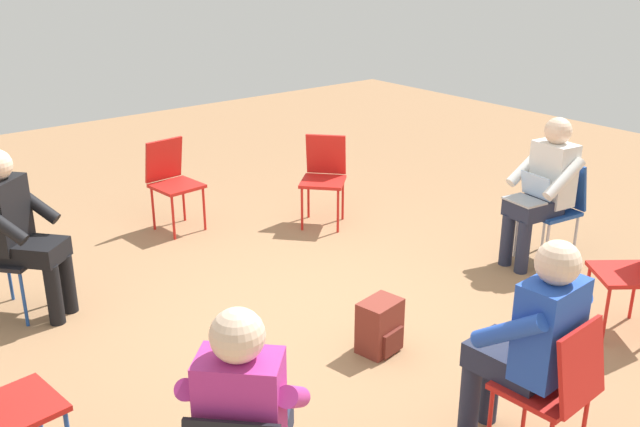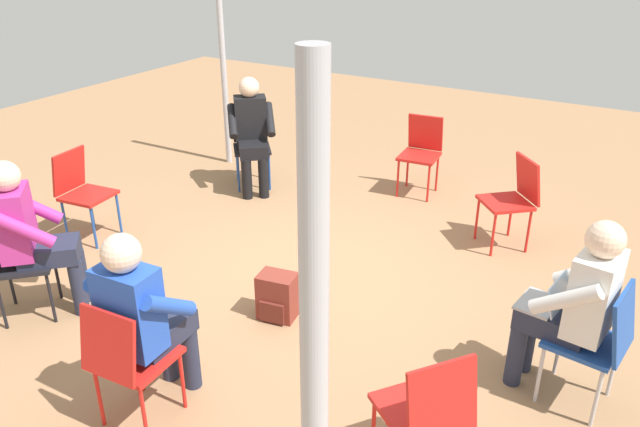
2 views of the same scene
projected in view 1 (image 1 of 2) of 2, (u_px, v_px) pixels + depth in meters
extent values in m
plane|color=#99704C|center=(315.00, 322.00, 5.11)|extent=(14.00, 14.00, 0.00)
cube|color=red|center=(625.00, 274.00, 4.84)|extent=(0.56, 0.56, 0.03)
cylinder|color=red|center=(606.00, 316.00, 4.75)|extent=(0.02, 0.02, 0.42)
cylinder|color=red|center=(586.00, 293.00, 5.07)|extent=(0.02, 0.02, 0.42)
cylinder|color=red|center=(634.00, 292.00, 5.08)|extent=(0.02, 0.02, 0.42)
cube|color=#1E4799|center=(548.00, 212.00, 5.97)|extent=(0.45, 0.45, 0.03)
cylinder|color=#B7B7BC|center=(547.00, 247.00, 5.83)|extent=(0.02, 0.02, 0.42)
cylinder|color=#B7B7BC|center=(516.00, 234.00, 6.10)|extent=(0.02, 0.02, 0.42)
cylinder|color=#B7B7BC|center=(575.00, 239.00, 5.99)|extent=(0.02, 0.02, 0.42)
cylinder|color=#B7B7BC|center=(544.00, 226.00, 6.27)|extent=(0.02, 0.02, 0.42)
cube|color=#1E4799|center=(567.00, 184.00, 5.98)|extent=(0.14, 0.39, 0.40)
cube|color=red|center=(14.00, 408.00, 3.44)|extent=(0.44, 0.44, 0.03)
cylinder|color=#1E4799|center=(39.00, 416.00, 3.74)|extent=(0.02, 0.02, 0.42)
cube|color=black|center=(11.00, 258.00, 5.08)|extent=(0.56, 0.56, 0.03)
cylinder|color=#1E4799|center=(50.00, 278.00, 5.29)|extent=(0.02, 0.02, 0.42)
cylinder|color=#1E4799|center=(24.00, 299.00, 4.98)|extent=(0.02, 0.02, 0.42)
cylinder|color=#1E4799|center=(9.00, 274.00, 5.35)|extent=(0.02, 0.02, 0.42)
cube|color=red|center=(323.00, 182.00, 6.72)|extent=(0.56, 0.56, 0.03)
cylinder|color=red|center=(338.00, 211.00, 6.62)|extent=(0.02, 0.02, 0.42)
cylinder|color=red|center=(302.00, 209.00, 6.67)|extent=(0.02, 0.02, 0.42)
cylinder|color=red|center=(343.00, 199.00, 6.93)|extent=(0.02, 0.02, 0.42)
cylinder|color=red|center=(308.00, 197.00, 6.98)|extent=(0.02, 0.02, 0.42)
cube|color=red|center=(326.00, 154.00, 6.82)|extent=(0.32, 0.34, 0.40)
cube|color=red|center=(177.00, 186.00, 6.60)|extent=(0.44, 0.44, 0.03)
cylinder|color=red|center=(204.00, 209.00, 6.68)|extent=(0.02, 0.02, 0.42)
cylinder|color=red|center=(173.00, 218.00, 6.45)|extent=(0.02, 0.02, 0.42)
cylinder|color=red|center=(184.00, 200.00, 6.90)|extent=(0.02, 0.02, 0.42)
cylinder|color=red|center=(153.00, 209.00, 6.68)|extent=(0.02, 0.02, 0.42)
cube|color=red|center=(164.00, 160.00, 6.65)|extent=(0.39, 0.13, 0.40)
cube|color=red|center=(541.00, 388.00, 3.60)|extent=(0.42, 0.42, 0.03)
cylinder|color=red|center=(490.00, 423.00, 3.69)|extent=(0.02, 0.02, 0.42)
cylinder|color=red|center=(526.00, 397.00, 3.90)|extent=(0.02, 0.02, 0.42)
cylinder|color=red|center=(584.00, 426.00, 3.66)|extent=(0.02, 0.02, 0.42)
cube|color=red|center=(582.00, 367.00, 3.39)|extent=(0.38, 0.12, 0.40)
cylinder|color=#23283D|center=(523.00, 247.00, 5.80)|extent=(0.11, 0.11, 0.45)
cylinder|color=#23283D|center=(507.00, 240.00, 5.94)|extent=(0.11, 0.11, 0.45)
cube|color=#23283D|center=(533.00, 207.00, 5.85)|extent=(0.46, 0.35, 0.14)
cube|color=silver|center=(553.00, 173.00, 5.85)|extent=(0.26, 0.37, 0.52)
sphere|color=beige|center=(558.00, 131.00, 5.72)|extent=(0.22, 0.22, 0.22)
cylinder|color=silver|center=(564.00, 179.00, 5.63)|extent=(0.40, 0.14, 0.31)
cylinder|color=silver|center=(526.00, 166.00, 5.95)|extent=(0.40, 0.14, 0.31)
cube|color=#9EA0A5|center=(524.00, 201.00, 5.77)|extent=(0.26, 0.33, 0.02)
cube|color=#B2D1F2|center=(536.00, 186.00, 5.78)|extent=(0.09, 0.30, 0.20)
cube|color=#B22D84|center=(241.00, 414.00, 2.86)|extent=(0.40, 0.40, 0.52)
sphere|color=beige|center=(237.00, 335.00, 2.73)|extent=(0.22, 0.22, 0.22)
cylinder|color=#B22D84|center=(199.00, 390.00, 2.96)|extent=(0.35, 0.34, 0.31)
cylinder|color=#B22D84|center=(294.00, 397.00, 2.92)|extent=(0.35, 0.34, 0.31)
cylinder|color=#23283D|center=(470.00, 399.00, 3.86)|extent=(0.11, 0.11, 0.45)
cylinder|color=#23283D|center=(489.00, 386.00, 3.97)|extent=(0.11, 0.11, 0.45)
cube|color=#23283D|center=(511.00, 360.00, 3.70)|extent=(0.32, 0.44, 0.14)
cube|color=blue|center=(549.00, 330.00, 3.48)|extent=(0.35, 0.24, 0.52)
sphere|color=beige|center=(558.00, 263.00, 3.35)|extent=(0.22, 0.22, 0.22)
cylinder|color=blue|center=(508.00, 331.00, 3.41)|extent=(0.11, 0.40, 0.31)
cylinder|color=blue|center=(553.00, 305.00, 3.66)|extent=(0.11, 0.40, 0.31)
cylinder|color=black|center=(67.00, 283.00, 5.17)|extent=(0.11, 0.11, 0.45)
cylinder|color=black|center=(54.00, 295.00, 5.01)|extent=(0.11, 0.11, 0.45)
cube|color=black|center=(34.00, 251.00, 5.02)|extent=(0.50, 0.51, 0.14)
cube|color=black|center=(4.00, 214.00, 4.96)|extent=(0.40, 0.39, 0.52)
cylinder|color=black|center=(33.00, 202.00, 5.12)|extent=(0.32, 0.36, 0.31)
cube|color=maroon|center=(380.00, 326.00, 4.69)|extent=(0.31, 0.24, 0.36)
cube|color=maroon|center=(379.00, 337.00, 4.72)|extent=(0.24, 0.28, 0.16)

